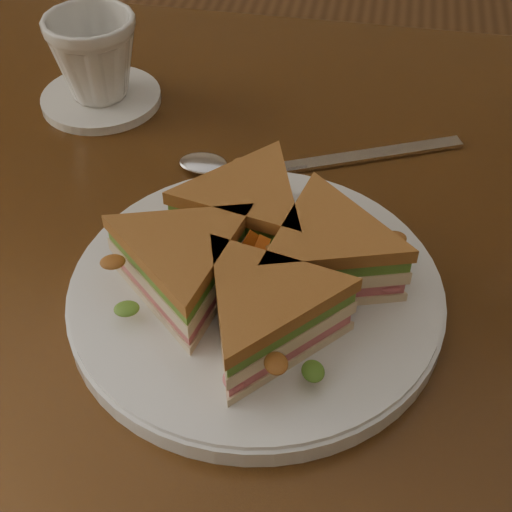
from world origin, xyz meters
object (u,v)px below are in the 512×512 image
object	(u,v)px
sandwich_wedges	(256,261)
saucer	(101,98)
coffee_cup	(94,57)
table	(227,286)
spoon	(225,169)
plate	(256,293)
knife	(354,158)

from	to	relation	value
sandwich_wedges	saucer	bearing A→B (deg)	130.49
sandwich_wedges	coffee_cup	distance (m)	0.34
table	spoon	xyz separation A→B (m)	(-0.01, 0.06, 0.10)
sandwich_wedges	coffee_cup	bearing A→B (deg)	130.49
sandwich_wedges	plate	bearing A→B (deg)	-75.96
table	spoon	bearing A→B (deg)	101.13
table	sandwich_wedges	bearing A→B (deg)	-64.33
table	spoon	world-z (taller)	spoon
table	coffee_cup	xyz separation A→B (m)	(-0.17, 0.16, 0.15)
sandwich_wedges	saucer	distance (m)	0.34
sandwich_wedges	knife	size ratio (longest dim) A/B	1.35
plate	table	bearing A→B (deg)	115.67
knife	saucer	world-z (taller)	saucer
sandwich_wedges	coffee_cup	size ratio (longest dim) A/B	2.82
saucer	sandwich_wedges	bearing A→B (deg)	-49.51
coffee_cup	saucer	bearing A→B (deg)	0.00
plate	coffee_cup	world-z (taller)	coffee_cup
table	knife	xyz separation A→B (m)	(0.11, 0.10, 0.10)
saucer	knife	bearing A→B (deg)	-11.09
plate	coffee_cup	size ratio (longest dim) A/B	3.09
spoon	knife	bearing A→B (deg)	29.22
table	spoon	distance (m)	0.12
knife	table	bearing A→B (deg)	-161.91
plate	spoon	bearing A→B (deg)	110.73
plate	saucer	distance (m)	0.34
table	coffee_cup	world-z (taller)	coffee_cup
spoon	plate	bearing A→B (deg)	-59.93
table	plate	world-z (taller)	plate
table	sandwich_wedges	xyz separation A→B (m)	(0.05, -0.10, 0.14)
knife	coffee_cup	world-z (taller)	coffee_cup
sandwich_wedges	spoon	distance (m)	0.18
table	coffee_cup	size ratio (longest dim) A/B	12.43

